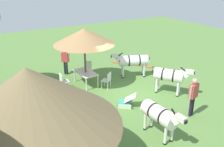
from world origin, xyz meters
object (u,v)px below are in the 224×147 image
Objects in this scene: zebra_toward_hut at (160,115)px; zebra_nearest_camera at (133,61)px; patio_dining_table at (86,73)px; guest_beside_umbrella at (65,59)px; patio_chair_west_end at (88,67)px; zebra_by_umbrella at (170,76)px; striped_lounge_chair at (127,101)px; patio_chair_near_hut at (107,79)px; thatched_hut at (32,120)px; patio_chair_east_end at (63,80)px; standing_watcher at (193,94)px; shade_umbrella at (84,36)px.

zebra_nearest_camera is at bearing -118.04° from zebra_toward_hut.
guest_beside_umbrella is (2.01, 0.41, 0.31)m from patio_dining_table.
patio_chair_west_end is 5.01m from zebra_by_umbrella.
zebra_by_umbrella is at bearing -49.11° from striped_lounge_chair.
patio_chair_near_hut is at bearing 35.23° from striped_lounge_chair.
guest_beside_umbrella is 4.04m from zebra_nearest_camera.
thatched_hut reaches higher than patio_dining_table.
zebra_toward_hut is at bearing -176.03° from patio_dining_table.
striped_lounge_chair is (-3.22, -1.90, -0.27)m from patio_chair_east_end.
patio_chair_east_end is 0.94× the size of striped_lounge_chair.
patio_chair_east_end is at bearing 110.58° from standing_watcher.
zebra_nearest_camera is (2.86, -2.29, 0.73)m from striped_lounge_chair.
striped_lounge_chair is 2.71m from zebra_by_umbrella.
zebra_nearest_camera reaches higher than zebra_toward_hut.
zebra_nearest_camera reaches higher than patio_chair_west_end.
thatched_hut is at bearing 167.09° from standing_watcher.
zebra_toward_hut is (-6.85, 0.26, 0.40)m from patio_chair_west_end.
patio_chair_near_hut is 0.51× the size of standing_watcher.
thatched_hut is at bearing -174.77° from patio_chair_near_hut.
shade_umbrella is 2.07m from patio_dining_table.
shade_umbrella is 1.50× the size of zebra_toward_hut.
guest_beside_umbrella reaches higher than zebra_by_umbrella.
patio_chair_near_hut is at bearing 123.98° from patio_chair_west_end.
patio_chair_east_end is at bearing 70.87° from striped_lounge_chair.
striped_lounge_chair is at bearing 119.60° from patio_chair_west_end.
zebra_by_umbrella reaches higher than patio_chair_west_end.
standing_watcher is (-5.28, -2.58, -1.67)m from shade_umbrella.
patio_chair_east_end is at bearing -76.83° from zebra_toward_hut.
zebra_nearest_camera is at bearing -167.95° from guest_beside_umbrella.
standing_watcher reaches higher than patio_dining_table.
striped_lounge_chair is 0.53× the size of zebra_by_umbrella.
striped_lounge_chair is (-3.19, -0.60, -2.48)m from shade_umbrella.
patio_chair_near_hut is (-1.03, -0.79, -0.14)m from patio_dining_table.
patio_chair_east_end is 2.21m from guest_beside_umbrella.
standing_watcher reaches higher than guest_beside_umbrella.
guest_beside_umbrella reaches higher than patio_dining_table.
patio_chair_near_hut is at bearing 131.69° from zebra_nearest_camera.
patio_chair_near_hut is 2.18m from striped_lounge_chair.
thatched_hut reaches higher than patio_chair_east_end.
zebra_nearest_camera is (-0.33, -2.89, -1.75)m from shade_umbrella.
patio_chair_east_end is 0.41× the size of zebra_nearest_camera.
zebra_by_umbrella is (-2.83, -0.32, 0.01)m from zebra_nearest_camera.
thatched_hut is 6.88m from patio_chair_near_hut.
patio_chair_east_end is 0.56× the size of guest_beside_umbrella.
thatched_hut is 5.21× the size of striped_lounge_chair.
shade_umbrella is 3.40m from zebra_nearest_camera.
patio_chair_east_end is (5.63, -2.82, -1.57)m from thatched_hut.
standing_watcher is at bearing -153.96° from patio_dining_table.
guest_beside_umbrella is 0.74× the size of zebra_nearest_camera.
patio_dining_table is 0.98× the size of guest_beside_umbrella.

